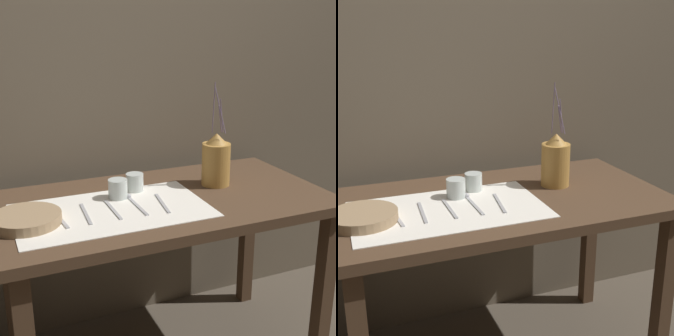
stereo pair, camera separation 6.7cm
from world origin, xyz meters
TOP-DOWN VIEW (x-y plane):
  - stone_wall_back at (0.00, 0.46)m, footprint 7.00×0.06m
  - wooden_table at (0.00, 0.00)m, footprint 1.30×0.70m
  - linen_cloth at (-0.23, -0.05)m, footprint 0.70×0.42m
  - pitcher_with_flowers at (0.26, 0.06)m, footprint 0.12×0.12m
  - wooden_bowl at (-0.53, -0.05)m, footprint 0.24×0.24m
  - glass_tumbler_near at (-0.17, 0.06)m, footprint 0.08×0.08m
  - glass_tumbler_far at (-0.08, 0.12)m, footprint 0.07×0.07m
  - spoon_inner at (-0.43, 0.01)m, footprint 0.04×0.21m
  - fork_inner at (-0.33, -0.05)m, footprint 0.02×0.20m
  - knife_center at (-0.23, -0.05)m, footprint 0.01×0.20m
  - spoon_outer at (-0.13, 0.01)m, footprint 0.02×0.21m
  - fork_outer at (-0.03, -0.06)m, footprint 0.04×0.20m

SIDE VIEW (x-z plane):
  - wooden_table at x=0.00m, z-range 0.28..1.06m
  - linen_cloth at x=-0.23m, z-range 0.78..0.78m
  - fork_inner at x=-0.33m, z-range 0.78..0.78m
  - knife_center at x=-0.23m, z-range 0.78..0.78m
  - fork_outer at x=-0.03m, z-range 0.78..0.78m
  - spoon_inner at x=-0.43m, z-range 0.77..0.80m
  - spoon_outer at x=-0.13m, z-range 0.77..0.80m
  - wooden_bowl at x=-0.53m, z-range 0.78..0.81m
  - glass_tumbler_far at x=-0.08m, z-range 0.78..0.85m
  - glass_tumbler_near at x=-0.17m, z-range 0.78..0.86m
  - pitcher_with_flowers at x=0.26m, z-range 0.66..1.10m
  - stone_wall_back at x=0.00m, z-range 0.00..2.40m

